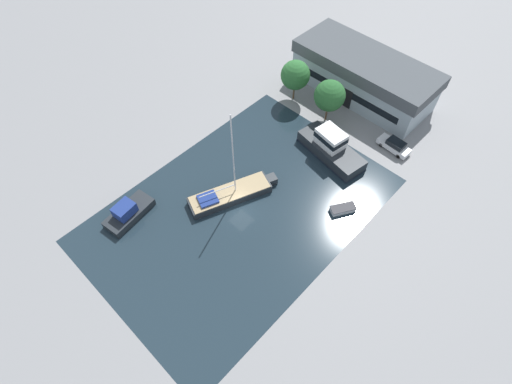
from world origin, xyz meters
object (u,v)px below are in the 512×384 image
at_px(cabin_boat, 128,212).
at_px(parked_car, 394,145).
at_px(quay_tree_near_building, 330,96).
at_px(quay_tree_by_water, 295,75).
at_px(sailboat_moored, 231,194).
at_px(small_dinghy, 343,209).
at_px(motor_cruiser, 331,147).
at_px(warehouse_building, 364,75).

bearing_deg(cabin_boat, parked_car, 53.40).
xyz_separation_m(quay_tree_near_building, quay_tree_by_water, (-6.62, 0.35, -0.12)).
xyz_separation_m(sailboat_moored, small_dinghy, (11.64, 8.19, -0.31)).
distance_m(sailboat_moored, cabin_boat, 12.87).
distance_m(parked_car, sailboat_moored, 24.02).
relative_size(quay_tree_by_water, cabin_boat, 0.99).
bearing_deg(small_dinghy, quay_tree_by_water, 178.05).
relative_size(parked_car, sailboat_moored, 0.35).
relative_size(motor_cruiser, small_dinghy, 3.11).
relative_size(quay_tree_by_water, motor_cruiser, 0.63).
bearing_deg(motor_cruiser, quay_tree_near_building, 52.12).
distance_m(quay_tree_near_building, motor_cruiser, 7.63).
bearing_deg(motor_cruiser, warehouse_building, 27.90).
distance_m(sailboat_moored, small_dinghy, 14.24).
bearing_deg(motor_cruiser, cabin_boat, 164.96).
distance_m(parked_car, small_dinghy, 13.44).
distance_m(warehouse_building, motor_cruiser, 14.78).
height_order(quay_tree_near_building, parked_car, quay_tree_near_building).
xyz_separation_m(warehouse_building, motor_cruiser, (4.63, -13.91, -1.82)).
relative_size(quay_tree_near_building, parked_car, 1.42).
xyz_separation_m(quay_tree_by_water, parked_car, (17.29, 1.42, -3.59)).
distance_m(parked_car, motor_cruiser, 9.12).
height_order(quay_tree_by_water, small_dinghy, quay_tree_by_water).
relative_size(parked_car, motor_cruiser, 0.45).
height_order(motor_cruiser, small_dinghy, motor_cruiser).
distance_m(quay_tree_by_water, parked_car, 17.71).
distance_m(quay_tree_near_building, sailboat_moored, 20.18).
distance_m(warehouse_building, sailboat_moored, 28.71).
distance_m(quay_tree_near_building, parked_car, 11.43).
bearing_deg(warehouse_building, sailboat_moored, -89.25).
bearing_deg(parked_car, warehouse_building, 59.87).
bearing_deg(quay_tree_by_water, cabin_boat, -90.53).
relative_size(sailboat_moored, cabin_boat, 2.07).
xyz_separation_m(parked_car, sailboat_moored, (-10.57, -21.57, -0.17)).
bearing_deg(quay_tree_near_building, motor_cruiser, -47.37).
xyz_separation_m(small_dinghy, cabin_boat, (-18.65, -18.99, 0.50)).
distance_m(quay_tree_near_building, quay_tree_by_water, 6.64).
bearing_deg(warehouse_building, quay_tree_by_water, -127.79).
height_order(sailboat_moored, cabin_boat, sailboat_moored).
height_order(warehouse_building, small_dinghy, warehouse_building).
bearing_deg(sailboat_moored, warehouse_building, 111.52).
relative_size(sailboat_moored, motor_cruiser, 1.30).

